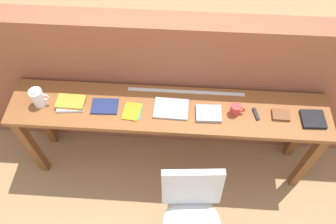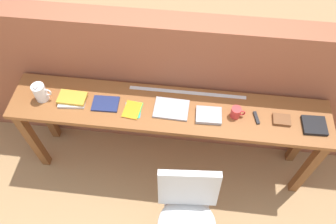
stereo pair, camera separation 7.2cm
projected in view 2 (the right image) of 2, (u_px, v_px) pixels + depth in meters
The scene contains 15 objects.
ground_plane at pixel (165, 188), 3.08m from camera, with size 40.00×40.00×0.00m, color tan.
brick_wall_back at pixel (173, 87), 2.85m from camera, with size 6.00×0.20×1.45m, color #935138.
sideboard at pixel (169, 118), 2.65m from camera, with size 2.50×0.44×0.88m.
chair_white_moulded at pixel (187, 212), 2.42m from camera, with size 0.47×0.49×0.89m.
pitcher_white at pixel (40, 92), 2.52m from camera, with size 0.14×0.10×0.18m.
book_stack_leftmost at pixel (72, 99), 2.56m from camera, with size 0.22×0.16×0.04m.
magazine_cycling at pixel (106, 104), 2.55m from camera, with size 0.20×0.15×0.01m, color navy.
pamphlet_pile_colourful at pixel (133, 110), 2.52m from camera, with size 0.15×0.18×0.01m.
book_open_centre at pixel (171, 109), 2.52m from camera, with size 0.26×0.19×0.02m, color #9E9EA3.
book_grey_hardcover at pixel (209, 115), 2.48m from camera, with size 0.19×0.15×0.03m, color #9E9EA3.
mug at pixel (236, 112), 2.45m from camera, with size 0.11×0.08×0.09m.
multitool_folded at pixel (256, 118), 2.47m from camera, with size 0.02×0.11×0.02m, color black.
leather_journal_brown at pixel (282, 120), 2.46m from camera, with size 0.13×0.10×0.02m, color brown.
book_repair_rightmost at pixel (314, 125), 2.43m from camera, with size 0.17×0.16×0.03m, color black.
ruler_metal_back_edge at pixel (187, 92), 2.62m from camera, with size 0.94×0.03×0.00m, color silver.
Camera 2 is at (0.16, -1.16, 2.94)m, focal length 35.00 mm.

